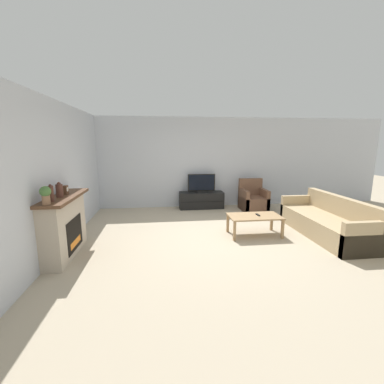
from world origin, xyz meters
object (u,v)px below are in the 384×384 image
object	(u,v)px
tv_stand	(201,200)
armchair	(253,200)
couch	(327,223)
coffee_table	(255,218)
mantel_clock	(65,190)
remote	(258,215)
potted_plant	(45,194)
tv	(201,184)
fireplace	(64,225)
mantel_vase_centre_left	(59,190)
mantel_vase_left	(51,193)

from	to	relation	value
tv_stand	armchair	distance (m)	1.52
couch	coffee_table	bearing A→B (deg)	172.96
mantel_clock	remote	distance (m)	3.77
mantel_clock	coffee_table	xyz separation A→B (m)	(3.60, 0.42, -0.76)
potted_plant	coffee_table	world-z (taller)	potted_plant
tv	armchair	distance (m)	1.59
couch	fireplace	bearing A→B (deg)	-175.81
mantel_vase_centre_left	remote	world-z (taller)	mantel_vase_centre_left
mantel_vase_centre_left	remote	bearing A→B (deg)	10.60
armchair	mantel_vase_left	bearing A→B (deg)	-144.76
fireplace	coffee_table	xyz separation A→B (m)	(3.62, 0.57, -0.16)
mantel_clock	tv_stand	bearing A→B (deg)	45.11
mantel_vase_centre_left	tv	xyz separation A→B (m)	(2.85, 3.11, -0.44)
armchair	potted_plant	bearing A→B (deg)	-143.18
armchair	remote	size ratio (longest dim) A/B	5.90
fireplace	mantel_clock	size ratio (longest dim) A/B	9.73
couch	potted_plant	bearing A→B (deg)	-168.99
tv_stand	tv	distance (m)	0.50
fireplace	tv	bearing A→B (deg)	46.34
fireplace	armchair	world-z (taller)	fireplace
coffee_table	mantel_vase_centre_left	bearing A→B (deg)	-169.39
fireplace	mantel_clock	xyz separation A→B (m)	(0.02, 0.15, 0.60)
tv_stand	mantel_clock	bearing A→B (deg)	-134.89
mantel_vase_centre_left	tv_stand	size ratio (longest dim) A/B	0.19
potted_plant	couch	size ratio (longest dim) A/B	0.12
mantel_vase_left	remote	xyz separation A→B (m)	(3.68, 1.02, -0.75)
couch	tv_stand	bearing A→B (deg)	130.94
tv	armchair	xyz separation A→B (m)	(1.47, -0.39, -0.45)
fireplace	remote	bearing A→B (deg)	8.90
fireplace	coffee_table	world-z (taller)	fireplace
remote	mantel_vase_left	bearing A→B (deg)	-168.47
fireplace	mantel_vase_left	bearing A→B (deg)	-87.82
fireplace	armchair	distance (m)	5.07
mantel_vase_centre_left	tv	size ratio (longest dim) A/B	0.31
mantel_vase_centre_left	armchair	distance (m)	5.18
mantel_vase_left	mantel_clock	world-z (taller)	mantel_vase_left
mantel_vase_centre_left	tv	world-z (taller)	mantel_vase_centre_left
armchair	remote	world-z (taller)	armchair
armchair	coffee_table	bearing A→B (deg)	-109.31
tv_stand	remote	xyz separation A→B (m)	(0.83, -2.43, 0.20)
potted_plant	mantel_vase_centre_left	bearing A→B (deg)	90.00
mantel_vase_centre_left	coffee_table	xyz separation A→B (m)	(3.60, 0.67, -0.80)
mantel_vase_centre_left	potted_plant	size ratio (longest dim) A/B	0.94
tv_stand	coffee_table	bearing A→B (deg)	-72.82
coffee_table	potted_plant	bearing A→B (deg)	-161.78
mantel_clock	potted_plant	bearing A→B (deg)	-90.06
tv	couch	world-z (taller)	tv
couch	mantel_vase_centre_left	bearing A→B (deg)	-174.58
mantel_vase_left	tv_stand	size ratio (longest dim) A/B	0.20
mantel_vase_left	coffee_table	size ratio (longest dim) A/B	0.25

